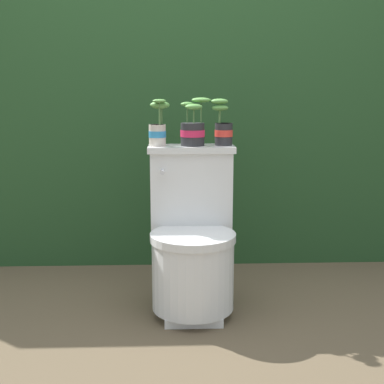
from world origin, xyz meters
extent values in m
plane|color=brown|center=(0.00, 0.00, 0.00)|extent=(12.00, 12.00, 0.00)
cube|color=#234723|center=(0.00, 1.08, 0.79)|extent=(3.95, 0.75, 1.57)
cube|color=silver|center=(0.07, -0.04, 0.02)|extent=(0.26, 0.29, 0.04)
cylinder|color=silver|center=(0.07, -0.04, 0.20)|extent=(0.38, 0.38, 0.32)
cylinder|color=silver|center=(0.07, -0.04, 0.38)|extent=(0.39, 0.39, 0.04)
cube|color=silver|center=(0.07, 0.18, 0.54)|extent=(0.39, 0.16, 0.40)
cube|color=silver|center=(0.07, 0.18, 0.76)|extent=(0.42, 0.19, 0.03)
cylinder|color=silver|center=(-0.07, 0.07, 0.66)|extent=(0.02, 0.05, 0.02)
cylinder|color=beige|center=(-0.09, 0.17, 0.83)|extent=(0.08, 0.08, 0.10)
cylinder|color=#2D84BC|center=(-0.09, 0.17, 0.83)|extent=(0.08, 0.08, 0.03)
cylinder|color=#332319|center=(-0.09, 0.17, 0.87)|extent=(0.07, 0.07, 0.01)
cylinder|color=#4C753D|center=(-0.07, 0.19, 0.92)|extent=(0.01, 0.01, 0.09)
ellipsoid|color=#569342|center=(-0.07, 0.19, 0.97)|extent=(0.06, 0.04, 0.02)
cylinder|color=#4C753D|center=(-0.08, 0.14, 0.93)|extent=(0.01, 0.01, 0.11)
ellipsoid|color=#569342|center=(-0.08, 0.14, 0.99)|extent=(0.06, 0.04, 0.02)
cylinder|color=#4C753D|center=(-0.08, 0.17, 0.92)|extent=(0.01, 0.01, 0.08)
ellipsoid|color=#569342|center=(-0.08, 0.17, 0.97)|extent=(0.09, 0.07, 0.04)
cylinder|color=#262628|center=(0.07, 0.18, 0.83)|extent=(0.11, 0.11, 0.11)
cylinder|color=#D1234C|center=(0.07, 0.18, 0.83)|extent=(0.12, 0.12, 0.03)
cylinder|color=#332319|center=(0.07, 0.18, 0.88)|extent=(0.10, 0.10, 0.01)
cylinder|color=#4C753D|center=(0.05, 0.20, 0.92)|extent=(0.01, 0.01, 0.08)
ellipsoid|color=#569342|center=(0.05, 0.20, 0.97)|extent=(0.06, 0.04, 0.02)
cylinder|color=#4C753D|center=(0.08, 0.16, 0.92)|extent=(0.01, 0.01, 0.07)
ellipsoid|color=#569342|center=(0.08, 0.16, 0.96)|extent=(0.08, 0.06, 0.03)
cylinder|color=#4C753D|center=(0.12, 0.19, 0.93)|extent=(0.01, 0.01, 0.10)
ellipsoid|color=#569342|center=(0.12, 0.19, 0.99)|extent=(0.09, 0.06, 0.02)
cylinder|color=#262628|center=(0.22, 0.19, 0.83)|extent=(0.08, 0.08, 0.11)
cylinder|color=red|center=(0.22, 0.19, 0.83)|extent=(0.09, 0.09, 0.03)
cylinder|color=#332319|center=(0.22, 0.19, 0.88)|extent=(0.08, 0.08, 0.01)
cylinder|color=#4C753D|center=(0.20, 0.19, 0.93)|extent=(0.01, 0.01, 0.09)
ellipsoid|color=#569342|center=(0.20, 0.19, 0.98)|extent=(0.08, 0.06, 0.03)
cylinder|color=#4C753D|center=(0.21, 0.18, 0.91)|extent=(0.01, 0.01, 0.06)
ellipsoid|color=#569342|center=(0.21, 0.18, 0.95)|extent=(0.08, 0.06, 0.03)
camera|label=1|loc=(-0.02, -2.38, 1.05)|focal=50.00mm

